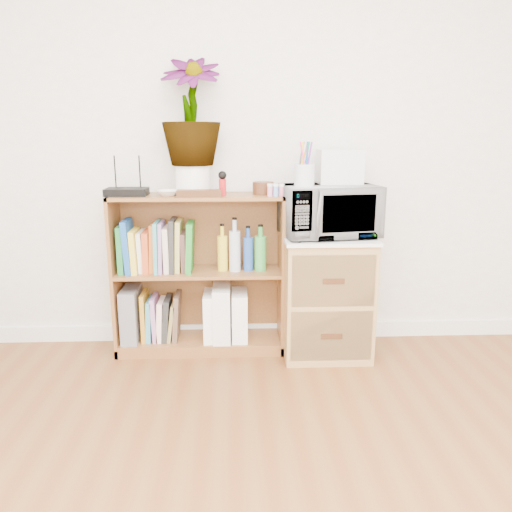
{
  "coord_description": "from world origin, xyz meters",
  "views": [
    {
      "loc": [
        -0.13,
        -0.78,
        1.28
      ],
      "look_at": [
        -0.02,
        1.95,
        0.62
      ],
      "focal_mm": 35.0,
      "sensor_mm": 36.0,
      "label": 1
    }
  ],
  "objects": [
    {
      "name": "microwave",
      "position": [
        0.4,
        2.02,
        0.87
      ],
      "size": [
        0.58,
        0.43,
        0.29
      ],
      "primitive_type": "imported",
      "rotation": [
        0.0,
        0.0,
        0.16
      ],
      "color": "white",
      "rests_on": "wicker_unit"
    },
    {
      "name": "small_appliance",
      "position": [
        0.47,
        2.11,
        1.11
      ],
      "size": [
        0.25,
        0.2,
        0.19
      ],
      "primitive_type": "cube",
      "color": "silver",
      "rests_on": "microwave"
    },
    {
      "name": "router",
      "position": [
        -0.75,
        2.08,
        0.97
      ],
      "size": [
        0.23,
        0.16,
        0.04
      ],
      "primitive_type": "cube",
      "color": "black",
      "rests_on": "bookshelf"
    },
    {
      "name": "trinket_box",
      "position": [
        -0.33,
        2.0,
        0.97
      ],
      "size": [
        0.25,
        0.06,
        0.04
      ],
      "primitive_type": "cube",
      "color": "#3D2110",
      "rests_on": "bookshelf"
    },
    {
      "name": "bookshelf",
      "position": [
        -0.35,
        2.1,
        0.47
      ],
      "size": [
        1.0,
        0.3,
        0.95
      ],
      "primitive_type": "cube",
      "color": "brown",
      "rests_on": "ground"
    },
    {
      "name": "wooden_bowl",
      "position": [
        0.03,
        2.11,
        0.99
      ],
      "size": [
        0.12,
        0.12,
        0.07
      ],
      "primitive_type": "cylinder",
      "color": "#3D2510",
      "rests_on": "bookshelf"
    },
    {
      "name": "file_box",
      "position": [
        -0.77,
        2.1,
        0.23
      ],
      "size": [
        0.1,
        0.26,
        0.32
      ],
      "primitive_type": "cube",
      "color": "slate",
      "rests_on": "bookshelf"
    },
    {
      "name": "liquor_bottles",
      "position": [
        -0.09,
        2.1,
        0.64
      ],
      "size": [
        0.29,
        0.07,
        0.31
      ],
      "color": "yellow",
      "rests_on": "bookshelf"
    },
    {
      "name": "plant_pot",
      "position": [
        -0.38,
        2.12,
        1.03
      ],
      "size": [
        0.2,
        0.2,
        0.17
      ],
      "primitive_type": "cylinder",
      "color": "white",
      "rests_on": "bookshelf"
    },
    {
      "name": "magazine_holder_right",
      "position": [
        -0.11,
        2.09,
        0.22
      ],
      "size": [
        0.09,
        0.23,
        0.29
      ],
      "primitive_type": "cube",
      "color": "white",
      "rests_on": "bookshelf"
    },
    {
      "name": "potted_plant",
      "position": [
        -0.38,
        2.12,
        1.41
      ],
      "size": [
        0.33,
        0.33,
        0.6
      ],
      "primitive_type": "imported",
      "color": "#2F7733",
      "rests_on": "plant_pot"
    },
    {
      "name": "kokeshi_doll",
      "position": [
        -0.2,
        2.06,
        1.0
      ],
      "size": [
        0.04,
        0.04,
        0.09
      ],
      "primitive_type": "cylinder",
      "color": "red",
      "rests_on": "bookshelf"
    },
    {
      "name": "wicker_unit",
      "position": [
        0.4,
        2.02,
        0.35
      ],
      "size": [
        0.5,
        0.45,
        0.7
      ],
      "primitive_type": "cube",
      "color": "#9E7542",
      "rests_on": "ground"
    },
    {
      "name": "white_bowl",
      "position": [
        -0.51,
        2.07,
        0.97
      ],
      "size": [
        0.13,
        0.13,
        0.03
      ],
      "primitive_type": "imported",
      "color": "silver",
      "rests_on": "bookshelf"
    },
    {
      "name": "lower_books",
      "position": [
        -0.59,
        2.1,
        0.2
      ],
      "size": [
        0.23,
        0.19,
        0.3
      ],
      "color": "#C28622",
      "rests_on": "bookshelf"
    },
    {
      "name": "magazine_holder_left",
      "position": [
        -0.28,
        2.09,
        0.22
      ],
      "size": [
        0.09,
        0.23,
        0.29
      ],
      "primitive_type": "cube",
      "color": "white",
      "rests_on": "bookshelf"
    },
    {
      "name": "pen_cup",
      "position": [
        0.25,
        1.95,
        1.07
      ],
      "size": [
        0.11,
        0.11,
        0.12
      ],
      "primitive_type": "cylinder",
      "color": "silver",
      "rests_on": "microwave"
    },
    {
      "name": "cookbooks",
      "position": [
        -0.6,
        2.1,
        0.64
      ],
      "size": [
        0.43,
        0.2,
        0.31
      ],
      "color": "#207936",
      "rests_on": "bookshelf"
    },
    {
      "name": "skirting_board",
      "position": [
        0.0,
        2.24,
        0.05
      ],
      "size": [
        4.0,
        0.02,
        0.1
      ],
      "primitive_type": "cube",
      "color": "white",
      "rests_on": "ground"
    },
    {
      "name": "magazine_holder_mid",
      "position": [
        -0.22,
        2.09,
        0.24
      ],
      "size": [
        0.1,
        0.26,
        0.33
      ],
      "primitive_type": "cube",
      "color": "white",
      "rests_on": "bookshelf"
    },
    {
      "name": "paint_jars",
      "position": [
        0.1,
        2.01,
        0.98
      ],
      "size": [
        0.12,
        0.04,
        0.06
      ],
      "primitive_type": "cube",
      "color": "pink",
      "rests_on": "bookshelf"
    }
  ]
}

